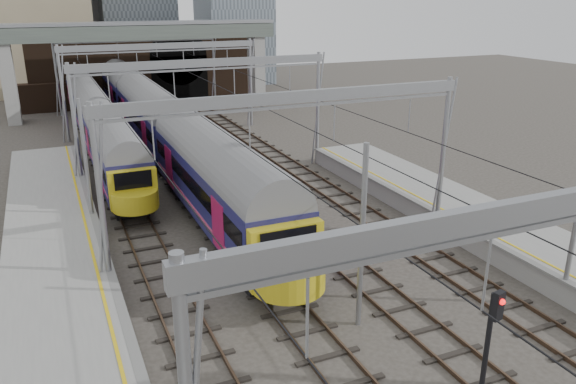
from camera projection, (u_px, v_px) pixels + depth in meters
name	position (u px, v px, depth m)	size (l,w,h in m)	color
ground	(387.00, 353.00, 19.33)	(160.00, 160.00, 0.00)	#38332D
platform_left	(67.00, 373.00, 17.46)	(4.32, 55.00, 1.12)	gray
tracks	(243.00, 210.00, 32.30)	(14.40, 80.00, 0.22)	#4C3828
overhead_line	(207.00, 80.00, 35.75)	(16.80, 80.00, 8.00)	gray
retaining_wall	(146.00, 65.00, 63.35)	(28.00, 2.75, 9.00)	#322116
overbridge	(140.00, 42.00, 56.72)	(28.00, 3.00, 9.25)	gray
train_main	(134.00, 99.00, 51.92)	(3.09, 71.26, 5.21)	black
train_second	(92.00, 109.00, 48.72)	(2.60, 45.07, 4.53)	black
signal_near_centre	(489.00, 344.00, 14.99)	(0.35, 0.45, 4.47)	black
equip_cover_b	(294.00, 275.00, 24.68)	(0.79, 0.56, 0.09)	#183FB8
equip_cover_c	(366.00, 249.00, 27.24)	(0.74, 0.52, 0.09)	#183FB8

